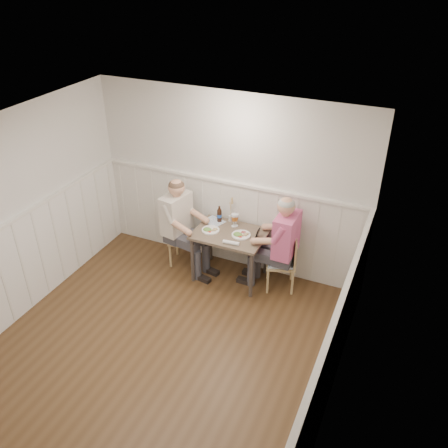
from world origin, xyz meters
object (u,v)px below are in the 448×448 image
(diner_cream, at_px, (180,231))
(grass_vase, at_px, (230,210))
(chair_left, at_px, (180,237))
(chair_right, at_px, (285,260))
(man_in_pink, at_px, (282,252))
(beer_bottle, at_px, (219,215))
(dining_table, at_px, (230,239))

(diner_cream, height_order, grass_vase, diner_cream)
(chair_left, distance_m, grass_vase, 0.88)
(chair_right, distance_m, man_in_pink, 0.17)
(chair_right, relative_size, beer_bottle, 3.38)
(dining_table, relative_size, man_in_pink, 0.67)
(beer_bottle, bearing_deg, chair_right, -7.11)
(chair_right, height_order, chair_left, chair_right)
(chair_right, height_order, beer_bottle, beer_bottle)
(beer_bottle, bearing_deg, diner_cream, -151.93)
(chair_left, height_order, man_in_pink, man_in_pink)
(dining_table, relative_size, chair_left, 1.19)
(chair_right, bearing_deg, chair_left, -178.51)
(man_in_pink, bearing_deg, beer_bottle, 169.71)
(chair_left, xyz_separation_m, diner_cream, (0.05, -0.10, 0.16))
(dining_table, relative_size, beer_bottle, 3.99)
(chair_left, bearing_deg, man_in_pink, -0.41)
(dining_table, height_order, chair_left, chair_left)
(man_in_pink, bearing_deg, grass_vase, 163.50)
(chair_right, height_order, diner_cream, diner_cream)
(grass_vase, bearing_deg, beer_bottle, -149.68)
(diner_cream, bearing_deg, man_in_pink, 3.38)
(chair_left, distance_m, diner_cream, 0.20)
(grass_vase, bearing_deg, diner_cream, -151.46)
(dining_table, relative_size, chair_right, 1.18)
(man_in_pink, relative_size, beer_bottle, 5.91)
(beer_bottle, xyz_separation_m, grass_vase, (0.13, 0.08, 0.07))
(man_in_pink, bearing_deg, dining_table, -176.66)
(chair_left, distance_m, man_in_pink, 1.58)
(dining_table, relative_size, grass_vase, 2.41)
(chair_left, bearing_deg, dining_table, -3.80)
(chair_right, xyz_separation_m, chair_left, (-1.61, -0.04, -0.00))
(chair_right, xyz_separation_m, grass_vase, (-0.91, 0.21, 0.48))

